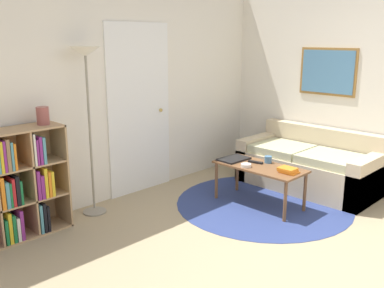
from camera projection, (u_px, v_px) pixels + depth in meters
ground_plane at (336, 279)px, 3.34m from camera, size 14.00×14.00×0.00m
wall_back at (123, 87)px, 4.88m from camera, size 7.28×0.11×2.60m
wall_right at (326, 80)px, 5.43m from camera, size 0.08×5.68×2.60m
rug at (263, 203)px, 4.86m from camera, size 1.97×1.97×0.01m
bookshelf at (7, 189)px, 3.89m from camera, size 1.02×0.34×1.03m
floor_lamp at (86, 72)px, 4.25m from camera, size 0.31×0.31×1.75m
couch at (310, 166)px, 5.35m from camera, size 0.82×1.66×0.72m
coffee_table at (260, 170)px, 4.73m from camera, size 0.46×1.01×0.46m
laptop at (234, 159)px, 4.95m from camera, size 0.36×0.25×0.02m
bowl at (246, 165)px, 4.67m from camera, size 0.11×0.11×0.04m
book_stack_on_table at (288, 170)px, 4.47m from camera, size 0.15×0.19×0.05m
cup at (268, 160)px, 4.82m from camera, size 0.08×0.08×0.08m
remote at (256, 162)px, 4.82m from camera, size 0.08×0.18×0.02m
vase_on_shelf at (43, 116)px, 4.02m from camera, size 0.12×0.12×0.17m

